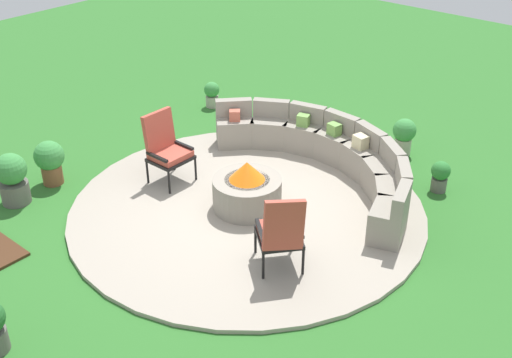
# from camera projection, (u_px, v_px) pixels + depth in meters

# --- Properties ---
(ground_plane) EXTENTS (24.00, 24.00, 0.00)m
(ground_plane) POSITION_uv_depth(u_px,v_px,m) (247.00, 210.00, 9.51)
(ground_plane) COLOR #2D6B28
(patio_circle) EXTENTS (5.25, 5.25, 0.06)m
(patio_circle) POSITION_uv_depth(u_px,v_px,m) (247.00, 209.00, 9.49)
(patio_circle) COLOR #9E9384
(patio_circle) RESTS_ON ground_plane
(fire_pit) EXTENTS (1.02, 1.02, 0.75)m
(fire_pit) POSITION_uv_depth(u_px,v_px,m) (247.00, 190.00, 9.33)
(fire_pit) COLOR gray
(fire_pit) RESTS_ON patio_circle
(curved_stone_bench) EXTENTS (4.18, 2.02, 0.79)m
(curved_stone_bench) POSITION_uv_depth(u_px,v_px,m) (330.00, 156.00, 10.19)
(curved_stone_bench) COLOR gray
(curved_stone_bench) RESTS_ON patio_circle
(lounge_chair_front_left) EXTENTS (0.57, 0.60, 1.12)m
(lounge_chair_front_left) POSITION_uv_depth(u_px,v_px,m) (166.00, 147.00, 9.91)
(lounge_chair_front_left) COLOR black
(lounge_chair_front_left) RESTS_ON patio_circle
(lounge_chair_front_right) EXTENTS (0.80, 0.81, 1.10)m
(lounge_chair_front_right) POSITION_uv_depth(u_px,v_px,m) (281.00, 231.00, 7.94)
(lounge_chair_front_right) COLOR black
(lounge_chair_front_right) RESTS_ON patio_circle
(potted_plant_0) EXTENTS (0.47, 0.47, 0.73)m
(potted_plant_0) POSITION_uv_depth(u_px,v_px,m) (50.00, 160.00, 10.01)
(potted_plant_0) COLOR brown
(potted_plant_0) RESTS_ON ground_plane
(potted_plant_2) EXTENTS (0.30, 0.30, 0.50)m
(potted_plant_2) POSITION_uv_depth(u_px,v_px,m) (440.00, 175.00, 9.88)
(potted_plant_2) COLOR #605B56
(potted_plant_2) RESTS_ON ground_plane
(potted_plant_3) EXTENTS (0.40, 0.40, 0.65)m
(potted_plant_3) POSITION_uv_depth(u_px,v_px,m) (404.00, 135.00, 10.91)
(potted_plant_3) COLOR #A89E8E
(potted_plant_3) RESTS_ON ground_plane
(potted_plant_4) EXTENTS (0.31, 0.31, 0.52)m
(potted_plant_4) POSITION_uv_depth(u_px,v_px,m) (212.00, 94.00, 12.74)
(potted_plant_4) COLOR #A89E8E
(potted_plant_4) RESTS_ON ground_plane
(potted_plant_5) EXTENTS (0.48, 0.48, 0.81)m
(potted_plant_5) POSITION_uv_depth(u_px,v_px,m) (12.00, 177.00, 9.50)
(potted_plant_5) COLOR #605B56
(potted_plant_5) RESTS_ON ground_plane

